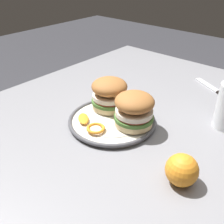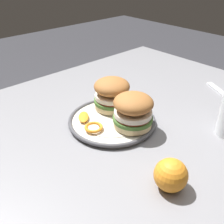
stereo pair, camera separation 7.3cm
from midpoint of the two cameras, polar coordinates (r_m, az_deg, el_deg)
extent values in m
cube|color=gray|center=(0.85, 4.55, -1.65)|extent=(1.23, 0.90, 0.03)
cube|color=gray|center=(1.63, 7.41, -0.28)|extent=(0.06, 0.06, 0.73)
cylinder|color=silver|center=(0.80, 2.62, -2.15)|extent=(0.25, 0.25, 0.01)
torus|color=#4C4C51|center=(0.80, 2.63, -1.79)|extent=(0.27, 0.27, 0.01)
cylinder|color=silver|center=(0.80, 2.63, -1.73)|extent=(0.19, 0.19, 0.00)
cylinder|color=beige|center=(0.85, 2.44, 1.64)|extent=(0.11, 0.11, 0.02)
cylinder|color=#477033|center=(0.85, 2.46, 2.46)|extent=(0.12, 0.12, 0.01)
cylinder|color=#BC3828|center=(0.84, 2.47, 2.94)|extent=(0.10, 0.10, 0.01)
cylinder|color=silver|center=(0.84, 2.49, 3.54)|extent=(0.11, 0.11, 0.01)
ellipsoid|color=#A36633|center=(0.82, 2.54, 5.58)|extent=(0.14, 0.14, 0.05)
cylinder|color=beige|center=(0.77, 7.27, -2.33)|extent=(0.11, 0.11, 0.02)
cylinder|color=#477033|center=(0.76, 7.34, -1.45)|extent=(0.12, 0.12, 0.01)
cylinder|color=#BC3828|center=(0.75, 7.38, -0.94)|extent=(0.10, 0.10, 0.01)
cylinder|color=silver|center=(0.75, 7.43, -0.29)|extent=(0.11, 0.11, 0.01)
ellipsoid|color=#A36633|center=(0.73, 7.60, 1.91)|extent=(0.12, 0.12, 0.05)
torus|color=orange|center=(0.75, -1.23, -3.45)|extent=(0.06, 0.06, 0.01)
cylinder|color=#F4E5C6|center=(0.75, -1.23, -3.63)|extent=(0.03, 0.03, 0.00)
ellipsoid|color=orange|center=(0.80, -3.63, -1.15)|extent=(0.06, 0.07, 0.01)
sphere|color=orange|center=(0.60, 16.29, -13.25)|extent=(0.08, 0.08, 0.08)
cube|color=silver|center=(1.09, 24.01, 4.42)|extent=(0.08, 0.12, 0.01)
camera|label=1|loc=(0.04, -87.32, 1.62)|focal=41.71mm
camera|label=2|loc=(0.04, 92.68, -1.62)|focal=41.71mm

